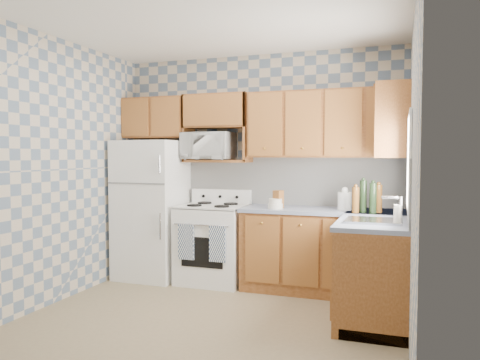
{
  "coord_description": "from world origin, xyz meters",
  "views": [
    {
      "loc": [
        1.62,
        -3.8,
        1.51
      ],
      "look_at": [
        0.05,
        0.75,
        1.25
      ],
      "focal_mm": 35.0,
      "sensor_mm": 36.0,
      "label": 1
    }
  ],
  "objects_px": {
    "stove_body": "(213,245)",
    "microwave": "(209,146)",
    "electric_kettle": "(345,201)",
    "refrigerator": "(151,209)"
  },
  "relations": [
    {
      "from": "stove_body",
      "to": "microwave",
      "type": "bearing_deg",
      "value": 128.3
    },
    {
      "from": "microwave",
      "to": "electric_kettle",
      "type": "distance_m",
      "value": 1.75
    },
    {
      "from": "microwave",
      "to": "electric_kettle",
      "type": "relative_size",
      "value": 3.12
    },
    {
      "from": "microwave",
      "to": "refrigerator",
      "type": "bearing_deg",
      "value": -165.72
    },
    {
      "from": "refrigerator",
      "to": "stove_body",
      "type": "distance_m",
      "value": 0.89
    },
    {
      "from": "stove_body",
      "to": "electric_kettle",
      "type": "distance_m",
      "value": 1.63
    },
    {
      "from": "stove_body",
      "to": "microwave",
      "type": "distance_m",
      "value": 1.18
    },
    {
      "from": "electric_kettle",
      "to": "microwave",
      "type": "bearing_deg",
      "value": 175.08
    },
    {
      "from": "refrigerator",
      "to": "microwave",
      "type": "distance_m",
      "value": 1.05
    },
    {
      "from": "refrigerator",
      "to": "microwave",
      "type": "xyz_separation_m",
      "value": [
        0.69,
        0.17,
        0.77
      ]
    }
  ]
}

